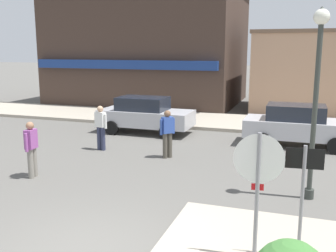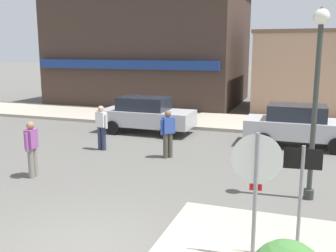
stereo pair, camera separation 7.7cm
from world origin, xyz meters
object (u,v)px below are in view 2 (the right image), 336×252
one_way_sign (301,192)px  pedestrian_kerb_side (168,132)px  pedestrian_crossing_far (32,147)px  parked_car_nearest (146,114)px  pedestrian_crossing_near (101,126)px  lamp_post (317,77)px  stop_sign (256,180)px  parked_car_second (299,125)px

one_way_sign → pedestrian_kerb_side: size_ratio=1.30×
pedestrian_crossing_far → one_way_sign: bearing=-18.8°
parked_car_nearest → pedestrian_crossing_near: pedestrian_crossing_near is taller
one_way_sign → pedestrian_crossing_far: (-7.22, 2.46, -0.46)m
lamp_post → pedestrian_kerb_side: 5.44m
stop_sign → pedestrian_crossing_near: 8.64m
pedestrian_crossing_near → pedestrian_kerb_side: same height
parked_car_nearest → pedestrian_crossing_near: bearing=-97.1°
one_way_sign → pedestrian_crossing_near: one_way_sign is taller
stop_sign → pedestrian_crossing_far: stop_sign is taller
parked_car_nearest → pedestrian_crossing_far: (-0.77, -6.61, 0.06)m
parked_car_nearest → pedestrian_crossing_near: (-0.40, -3.24, 0.06)m
one_way_sign → pedestrian_kerb_side: bearing=127.1°
lamp_post → parked_car_second: size_ratio=1.14×
pedestrian_crossing_near → pedestrian_kerb_side: size_ratio=1.00×
parked_car_second → pedestrian_crossing_near: size_ratio=2.49×
pedestrian_crossing_near → one_way_sign: bearing=-40.4°
lamp_post → pedestrian_crossing_far: lamp_post is taller
lamp_post → pedestrian_crossing_near: size_ratio=2.82×
pedestrian_kerb_side → parked_car_nearest: bearing=122.5°
stop_sign → lamp_post: size_ratio=0.51×
stop_sign → lamp_post: lamp_post is taller
pedestrian_crossing_near → pedestrian_crossing_far: (-0.37, -3.37, 0.00)m
one_way_sign → parked_car_second: (-0.15, 8.73, -0.52)m
stop_sign → pedestrian_crossing_near: bearing=135.6°
parked_car_nearest → parked_car_second: size_ratio=1.01×
parked_car_second → pedestrian_crossing_near: bearing=-156.5°
stop_sign → pedestrian_crossing_far: (-6.52, 2.66, -0.65)m
pedestrian_crossing_far → pedestrian_kerb_side: same height
stop_sign → pedestrian_kerb_side: 6.85m
stop_sign → parked_car_nearest: (-5.74, 9.27, -0.71)m
parked_car_nearest → parked_car_second: bearing=-3.0°
stop_sign → one_way_sign: 0.75m
one_way_sign → pedestrian_crossing_near: (-6.85, 5.83, -0.46)m
lamp_post → parked_car_nearest: bearing=139.0°
lamp_post → pedestrian_crossing_near: 7.78m
stop_sign → pedestrian_kerb_side: (-3.55, 5.82, -0.65)m
parked_car_second → one_way_sign: bearing=-89.0°
lamp_post → one_way_sign: bearing=-93.6°
one_way_sign → parked_car_nearest: (-6.44, 9.07, -0.52)m
pedestrian_kerb_side → stop_sign: bearing=-58.6°
pedestrian_crossing_near → pedestrian_kerb_side: (2.60, -0.21, 0.00)m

